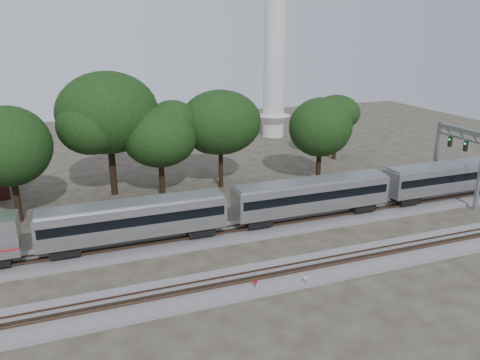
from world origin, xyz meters
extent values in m
plane|color=#383328|center=(0.00, 0.00, 0.00)|extent=(160.00, 160.00, 0.00)
cube|color=slate|center=(0.00, 6.00, 0.20)|extent=(160.00, 5.00, 0.40)
cube|color=brown|center=(0.00, 5.28, 0.66)|extent=(160.00, 0.08, 0.15)
cube|color=brown|center=(0.00, 6.72, 0.66)|extent=(160.00, 0.08, 0.15)
cube|color=slate|center=(0.00, -4.00, 0.20)|extent=(160.00, 5.00, 0.40)
cube|color=brown|center=(0.00, -4.72, 0.66)|extent=(160.00, 0.08, 0.15)
cube|color=brown|center=(0.00, -3.28, 0.66)|extent=(160.00, 0.08, 0.15)
cube|color=silver|center=(-6.88, 6.00, 3.23)|extent=(18.10, 3.12, 3.12)
cube|color=black|center=(-6.88, 6.00, 3.54)|extent=(17.47, 3.17, 0.94)
cube|color=gray|center=(-6.88, 6.00, 4.84)|extent=(17.68, 2.50, 0.36)
cube|color=black|center=(-13.43, 6.00, 1.20)|extent=(2.70, 2.29, 0.94)
cube|color=black|center=(-0.32, 6.00, 1.20)|extent=(2.70, 2.29, 0.94)
cube|color=silver|center=(12.65, 6.00, 3.23)|extent=(18.10, 3.12, 3.12)
cube|color=black|center=(12.65, 6.00, 3.54)|extent=(17.47, 3.17, 0.94)
cube|color=gray|center=(12.65, 6.00, 4.84)|extent=(17.68, 2.50, 0.36)
cube|color=black|center=(6.09, 6.00, 1.20)|extent=(2.70, 2.29, 0.94)
cube|color=black|center=(19.20, 6.00, 1.20)|extent=(2.70, 2.29, 0.94)
cube|color=silver|center=(32.17, 6.00, 3.23)|extent=(18.10, 3.12, 3.12)
cube|color=black|center=(32.17, 6.00, 3.54)|extent=(17.47, 3.17, 0.94)
cube|color=gray|center=(32.17, 6.00, 4.84)|extent=(17.68, 2.50, 0.36)
cube|color=black|center=(25.62, 6.00, 1.20)|extent=(2.70, 2.29, 0.94)
cylinder|color=#512D19|center=(1.24, -5.41, 0.46)|extent=(0.06, 0.06, 0.92)
cylinder|color=#A10B12|center=(1.24, -5.41, 0.87)|extent=(0.33, 0.11, 0.33)
cylinder|color=#512D19|center=(5.44, -6.36, 0.49)|extent=(0.07, 0.07, 0.98)
cylinder|color=silver|center=(5.44, -6.36, 0.93)|extent=(0.35, 0.04, 0.35)
cube|color=#512D19|center=(5.11, -5.75, 0.15)|extent=(0.55, 0.39, 0.30)
cylinder|color=silver|center=(26.87, 47.91, 14.90)|extent=(4.26, 4.26, 29.80)
cone|color=silver|center=(26.87, 47.91, 2.13)|extent=(6.81, 6.81, 4.26)
cube|color=gray|center=(32.90, 2.37, 4.67)|extent=(0.36, 0.36, 9.34)
cube|color=gray|center=(32.90, 9.63, 4.67)|extent=(0.36, 0.36, 9.34)
cube|color=gray|center=(32.90, 6.00, 9.03)|extent=(0.42, 7.68, 0.62)
cube|color=gray|center=(32.90, 6.00, 8.10)|extent=(0.26, 7.68, 0.26)
cube|color=black|center=(32.59, 4.75, 7.37)|extent=(0.26, 0.52, 1.25)
cube|color=black|center=(32.59, 7.25, 7.37)|extent=(0.26, 0.52, 1.25)
cylinder|color=black|center=(-18.18, 17.79, 2.35)|extent=(0.70, 0.70, 4.70)
ellipsoid|color=black|center=(-18.18, 17.79, 8.72)|extent=(8.86, 8.86, 7.53)
cylinder|color=black|center=(-7.08, 23.36, 2.91)|extent=(0.70, 0.70, 5.82)
ellipsoid|color=black|center=(-7.08, 23.36, 10.80)|extent=(10.97, 10.97, 9.32)
cylinder|color=black|center=(-1.31, 20.27, 2.13)|extent=(0.70, 0.70, 4.25)
ellipsoid|color=black|center=(-1.31, 20.27, 7.90)|extent=(8.02, 8.02, 6.82)
cylinder|color=black|center=(7.01, 21.24, 2.42)|extent=(0.70, 0.70, 4.85)
ellipsoid|color=black|center=(7.01, 21.24, 9.01)|extent=(9.15, 9.15, 7.77)
cylinder|color=black|center=(20.50, 18.34, 2.14)|extent=(0.70, 0.70, 4.28)
ellipsoid|color=black|center=(20.50, 18.34, 7.94)|extent=(8.07, 8.07, 6.86)
cylinder|color=black|center=(29.23, 28.41, 2.10)|extent=(0.70, 0.70, 4.20)
ellipsoid|color=black|center=(29.23, 28.41, 7.79)|extent=(7.91, 7.91, 6.73)
camera|label=1|loc=(-11.86, -36.94, 20.85)|focal=35.00mm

